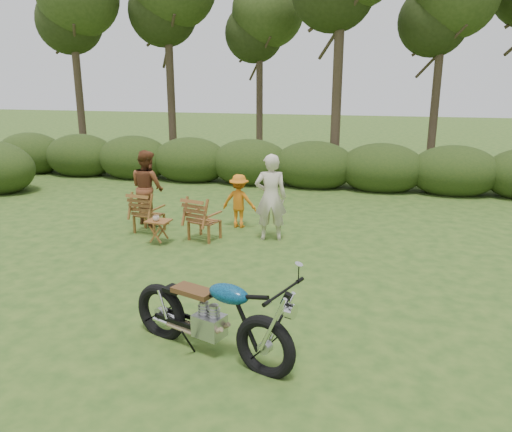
% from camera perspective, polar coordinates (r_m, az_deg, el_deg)
% --- Properties ---
extents(ground, '(80.00, 80.00, 0.00)m').
position_cam_1_polar(ground, '(7.05, -3.68, -11.57)').
color(ground, '#254517').
rests_on(ground, ground).
extents(tree_line, '(22.52, 11.62, 8.14)m').
position_cam_1_polar(tree_line, '(15.78, 9.30, 17.49)').
color(tree_line, '#372B1E').
rests_on(tree_line, ground).
extents(motorcycle, '(2.35, 1.51, 1.26)m').
position_cam_1_polar(motorcycle, '(6.29, -5.26, -15.21)').
color(motorcycle, '#0C659D').
rests_on(motorcycle, ground).
extents(lawn_chair_right, '(0.77, 0.77, 0.91)m').
position_cam_1_polar(lawn_chair_right, '(10.34, -5.86, -2.64)').
color(lawn_chair_right, brown).
rests_on(lawn_chair_right, ground).
extents(lawn_chair_left, '(0.68, 0.68, 0.89)m').
position_cam_1_polar(lawn_chair_left, '(11.03, -12.03, -1.75)').
color(lawn_chair_left, brown).
rests_on(lawn_chair_left, ground).
extents(side_table, '(0.49, 0.42, 0.49)m').
position_cam_1_polar(side_table, '(10.13, -11.04, -1.81)').
color(side_table, brown).
rests_on(side_table, ground).
extents(cup, '(0.16, 0.16, 0.10)m').
position_cam_1_polar(cup, '(10.02, -11.35, -0.27)').
color(cup, '#C0AF9E').
rests_on(cup, side_table).
extents(adult_a, '(0.73, 0.57, 1.77)m').
position_cam_1_polar(adult_a, '(10.29, 1.65, -2.67)').
color(adult_a, beige).
rests_on(adult_a, ground).
extents(adult_b, '(1.03, 0.97, 1.68)m').
position_cam_1_polar(adult_b, '(11.65, -12.07, -0.83)').
color(adult_b, brown).
rests_on(adult_b, ground).
extents(child, '(0.79, 0.48, 1.19)m').
position_cam_1_polar(child, '(11.13, -1.91, -1.26)').
color(child, '#C96912').
rests_on(child, ground).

